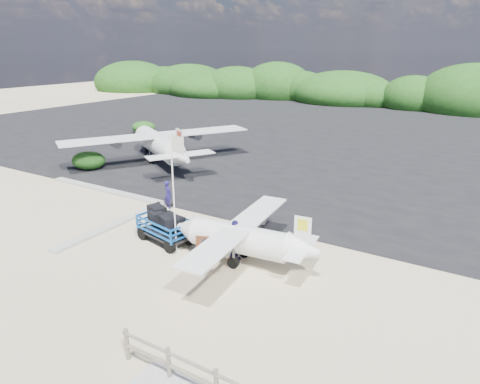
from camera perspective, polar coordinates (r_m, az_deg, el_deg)
The scene contains 11 objects.
ground at distance 18.06m, azimuth -10.03°, elevation -9.03°, with size 160.00×160.00×0.00m, color beige.
asphalt_apron at distance 43.98m, azimuth 16.62°, elevation 7.06°, with size 90.00×50.00×0.04m, color #B2B2B2, non-canonical shape.
lagoon at distance 25.29m, azimuth -23.35°, elevation -2.08°, with size 9.00×7.00×0.40m, color #B2B2B2, non-canonical shape.
vegetation_band at distance 68.19m, azimuth 22.33°, elevation 10.37°, with size 124.00×8.00×4.40m, color #B2B2B2, non-canonical shape.
baggage_cart at distance 19.69m, azimuth -9.83°, elevation -6.57°, with size 2.76×1.58×1.38m, color #0C53B6, non-canonical shape.
flagpole at distance 18.77m, azimuth -8.45°, elevation -7.81°, with size 1.04×0.43×5.21m, color white, non-canonical shape.
signboard at distance 17.64m, azimuth -3.64°, elevation -9.46°, with size 1.45×0.14×1.20m, color brown, non-canonical shape.
crew_a at distance 23.47m, azimuth -9.60°, elevation -0.29°, with size 0.57×0.37×1.55m, color #1B1654.
crew_b at distance 17.85m, azimuth -2.43°, elevation -6.38°, with size 0.73×0.57×1.51m, color #1B1654.
crew_c at distance 17.42m, azimuth -0.67°, elevation -6.53°, with size 1.04×0.43×1.77m, color #1B1654.
aircraft_small at distance 48.43m, azimuth -0.57°, elevation 8.85°, with size 6.50×6.50×2.34m, color #B2B2B2, non-canonical shape.
Camera 1 is at (10.82, -11.81, 8.33)m, focal length 32.00 mm.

